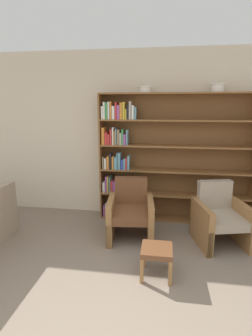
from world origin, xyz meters
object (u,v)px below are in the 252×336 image
(bookshelf, at_px, (160,159))
(armchair_leather, at_px, (131,212))
(footstool, at_px, (157,253))
(bowl_sage, at_px, (218,87))
(armchair_cushioned, at_px, (220,217))
(bowl_stoneware, at_px, (145,89))

(bookshelf, xyz_separation_m, armchair_leather, (-0.39, -0.70, -0.67))
(armchair_leather, relative_size, footstool, 2.42)
(bowl_sage, bearing_deg, armchair_leather, -150.47)
(armchair_cushioned, bearing_deg, bowl_sage, -100.33)
(bowl_stoneware, bearing_deg, bookshelf, 4.30)
(armchair_cushioned, height_order, footstool, armchair_cushioned)
(bookshelf, bearing_deg, armchair_leather, -118.89)
(bowl_stoneware, distance_m, armchair_leather, 1.89)
(bowl_sage, bearing_deg, footstool, -116.85)
(bookshelf, height_order, armchair_leather, bookshelf)
(bowl_sage, distance_m, armchair_leather, 2.24)
(bookshelf, relative_size, footstool, 7.12)
(armchair_leather, distance_m, armchair_cushioned, 1.24)
(armchair_leather, distance_m, footstool, 0.98)
(armchair_leather, relative_size, armchair_cushioned, 1.00)
(armchair_leather, height_order, footstool, armchair_leather)
(bookshelf, distance_m, armchair_leather, 1.04)
(bowl_stoneware, xyz_separation_m, bowl_sage, (1.07, 0.00, 0.01))
(bowl_stoneware, height_order, armchair_leather, bowl_stoneware)
(bowl_stoneware, bearing_deg, bowl_sage, 0.00)
(armchair_cushioned, bearing_deg, bookshelf, -53.17)
(bowl_sage, relative_size, footstool, 0.62)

